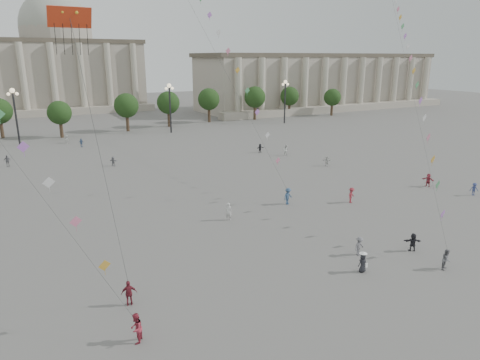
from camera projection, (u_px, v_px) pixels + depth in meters
name	position (u px, v px, depth m)	size (l,w,h in m)	color
ground	(310.00, 309.00, 28.38)	(360.00, 360.00, 0.00)	#5B5956
hall_east	(321.00, 81.00, 139.61)	(84.00, 26.22, 17.20)	#A09886
hall_central	(60.00, 63.00, 133.84)	(48.30, 34.30, 35.50)	#A09886
tree_row	(92.00, 108.00, 92.92)	(137.12, 5.12, 8.00)	#38281C
lamp_post_mid_west	(14.00, 106.00, 78.79)	(2.00, 0.90, 10.65)	#262628
lamp_post_mid_east	(170.00, 99.00, 92.42)	(2.00, 0.90, 10.65)	#262628
lamp_post_far_east	(285.00, 94.00, 106.05)	(2.00, 0.90, 10.65)	#262628
person_crowd_0	(81.00, 143.00, 79.22)	(0.93, 0.39, 1.59)	#334B74
person_crowd_3	(413.00, 242.00, 36.68)	(1.49, 0.47, 1.61)	black
person_crowd_4	(67.00, 139.00, 82.66)	(1.44, 0.46, 1.56)	silver
person_crowd_6	(359.00, 246.00, 35.87)	(1.06, 0.61, 1.65)	slate
person_crowd_7	(327.00, 161.00, 65.41)	(1.45, 0.46, 1.57)	silver
person_crowd_8	(351.00, 195.00, 48.85)	(1.16, 0.67, 1.80)	maroon
person_crowd_9	(260.00, 148.00, 74.59)	(1.44, 0.46, 1.56)	black
person_crowd_12	(113.00, 161.00, 65.41)	(1.37, 0.44, 1.48)	slate
person_crowd_13	(228.00, 211.00, 43.64)	(0.68, 0.45, 1.86)	#BCBBB7
person_crowd_14	(474.00, 189.00, 51.49)	(1.01, 0.58, 1.57)	navy
person_crowd_16	(7.00, 161.00, 64.95)	(1.06, 0.44, 1.81)	slate
person_crowd_18	(286.00, 150.00, 72.47)	(0.91, 0.71, 1.87)	silver
person_crowd_19	(428.00, 180.00, 54.98)	(1.59, 0.51, 1.72)	maroon
tourist_0	(129.00, 293.00, 28.60)	(1.04, 0.43, 1.78)	maroon
kite_flyer_0	(136.00, 328.00, 24.81)	(0.91, 0.71, 1.87)	#9C2A3B
kite_flyer_1	(288.00, 196.00, 48.30)	(1.24, 0.71, 1.92)	#304A6C
kite_flyer_2	(446.00, 259.00, 33.50)	(0.81, 0.63, 1.67)	slate
hat_person	(363.00, 262.00, 33.06)	(0.74, 0.60, 1.69)	black
dragon_kite	(72.00, 34.00, 22.44)	(2.22, 0.75, 17.07)	red
kite_train_east	(401.00, 26.00, 57.12)	(35.78, 44.56, 67.71)	#3F3F3F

